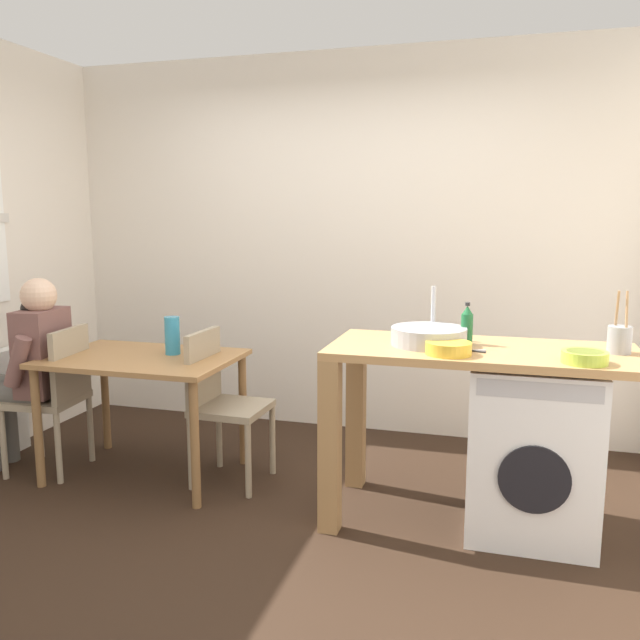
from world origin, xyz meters
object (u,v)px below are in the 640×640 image
seated_person (31,364)px  colander (585,356)px  chair_person_seat (56,391)px  utensil_crock (620,339)px  washing_machine (532,448)px  mixing_bowl (449,347)px  bottle_tall_green (467,325)px  vase (172,336)px  dining_table (143,372)px  chair_opposite (220,398)px

seated_person → colander: 3.14m
chair_person_seat → utensil_crock: bearing=-94.5°
washing_machine → mixing_bowl: size_ratio=3.96×
mixing_bowl → colander: 0.60m
seated_person → mixing_bowl: bearing=-99.6°
bottle_tall_green → colander: 0.61m
bottle_tall_green → vase: bearing=176.5°
utensil_crock → seated_person: bearing=-178.8°
seated_person → mixing_bowl: size_ratio=5.53×
washing_machine → colander: colander is taller
chair_person_seat → vase: size_ratio=3.94×
washing_machine → mixing_bowl: 0.69m
colander → vase: size_ratio=0.88×
colander → vase: (-2.26, 0.41, -0.10)m
seated_person → dining_table: bearing=-86.8°
seated_person → washing_machine: seated_person is taller
chair_opposite → washing_machine: chair_opposite is taller
dining_table → bottle_tall_green: bottle_tall_green is taller
seated_person → vase: seated_person is taller
chair_person_seat → vase: bearing=-80.0°
dining_table → washing_machine: 2.24m
chair_person_seat → mixing_bowl: mixing_bowl is taller
mixing_bowl → dining_table: bearing=171.0°
dining_table → washing_machine: bearing=-2.3°
colander → washing_machine: bearing=130.7°
utensil_crock → mixing_bowl: bearing=-162.2°
seated_person → vase: (0.86, 0.21, 0.18)m
dining_table → mixing_bowl: mixing_bowl is taller
dining_table → chair_person_seat: size_ratio=1.22×
chair_opposite → vase: (-0.33, 0.05, 0.35)m
dining_table → bottle_tall_green: (1.88, -0.01, 0.37)m
dining_table → colander: (2.41, -0.31, 0.31)m
seated_person → mixing_bowl: (2.52, -0.18, 0.28)m
bottle_tall_green → seated_person: bearing=-177.7°
washing_machine → colander: bearing=-49.3°
chair_opposite → seated_person: (-1.18, -0.16, 0.16)m
chair_person_seat → chair_opposite: 1.03m
dining_table → seated_person: bearing=-171.3°
colander → bottle_tall_green: bearing=150.5°
mixing_bowl → colander: bearing=-1.9°
dining_table → bottle_tall_green: size_ratio=5.16×
bottle_tall_green → mixing_bowl: size_ratio=0.98×
utensil_crock → vase: utensil_crock is taller
chair_opposite → seated_person: bearing=-80.4°
dining_table → mixing_bowl: bearing=-9.0°
seated_person → mixing_bowl: 2.54m
dining_table → washing_machine: size_ratio=1.28×
utensil_crock → vase: bearing=176.8°
chair_opposite → washing_machine: bearing=87.2°
washing_machine → chair_opposite: bearing=175.4°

